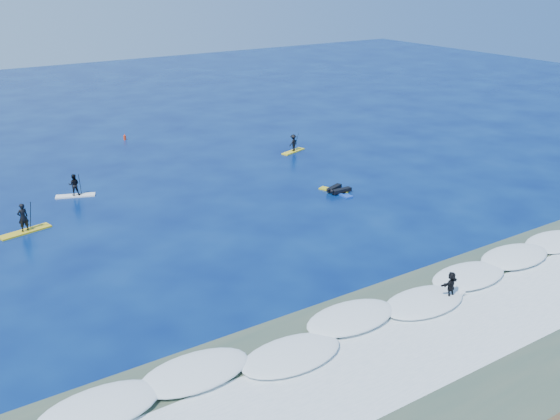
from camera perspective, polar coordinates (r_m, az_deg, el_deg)
ground at (r=38.50m, az=0.79°, el=-2.55°), size 160.00×160.00×0.00m
shallow_water at (r=29.40m, az=16.61°, el=-11.78°), size 90.00×13.00×0.01m
breaking_wave at (r=31.64m, az=11.11°, el=-8.69°), size 40.00×6.00×0.30m
whitewater at (r=29.93m, az=15.15°, el=-10.98°), size 34.00×5.00×0.02m
sup_paddler_left at (r=42.17m, az=-22.38°, el=-1.02°), size 3.28×1.45×2.24m
sup_paddler_center at (r=47.48m, az=-18.29°, el=2.02°), size 2.83×1.64×1.94m
sup_paddler_right at (r=56.11m, az=1.22°, el=6.04°), size 2.69×1.45×1.84m
prone_paddler_near at (r=46.51m, az=4.91°, el=1.92°), size 1.73×2.29×0.47m
prone_paddler_far at (r=46.03m, az=5.56°, el=1.69°), size 1.82×2.30×0.48m
wave_surfer at (r=32.35m, az=15.34°, el=-6.72°), size 2.04×0.78×1.44m
marker_buoy at (r=62.01m, az=-14.01°, el=6.48°), size 0.26×0.26×0.61m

